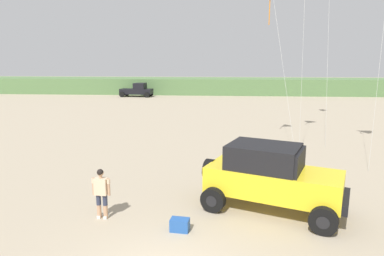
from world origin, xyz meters
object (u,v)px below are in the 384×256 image
person_watching (101,191)px  distant_pickup (137,90)px  cooler_box (180,225)px  jeep (271,176)px

person_watching → distant_pickup: distant_pickup is taller
distant_pickup → cooler_box: bearing=-74.5°
person_watching → distant_pickup: (-8.36, 38.85, 0.00)m
jeep → cooler_box: jeep is taller
cooler_box → jeep: bearing=37.7°
jeep → distant_pickup: bearing=110.2°
person_watching → cooler_box: person_watching is taller
jeep → person_watching: bearing=-168.2°
jeep → cooler_box: (-2.90, -1.77, -1.01)m
jeep → person_watching: size_ratio=3.00×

